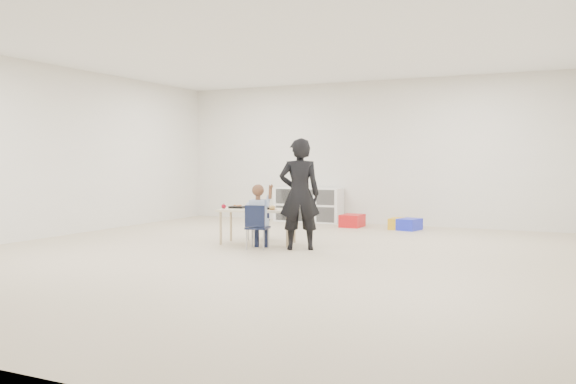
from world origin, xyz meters
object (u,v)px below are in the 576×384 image
at_px(cubby_shelf, 308,205).
at_px(chair_near, 258,227).
at_px(table, 258,226).
at_px(adult, 299,194).
at_px(child, 258,214).

bearing_deg(cubby_shelf, chair_near, -77.01).
bearing_deg(table, chair_near, -73.45).
distance_m(table, adult, 0.99).
bearing_deg(table, adult, -29.64).
height_order(table, child, child).
relative_size(chair_near, cubby_shelf, 0.45).
relative_size(table, child, 1.25).
xyz_separation_m(table, child, (0.25, -0.47, 0.23)).
bearing_deg(child, table, 106.55).
distance_m(child, adult, 0.66).
bearing_deg(cubby_shelf, table, -79.35).
bearing_deg(child, chair_near, -11.41).
relative_size(chair_near, adult, 0.40).
xyz_separation_m(chair_near, child, (-0.00, 0.00, 0.18)).
bearing_deg(chair_near, table, 106.55).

